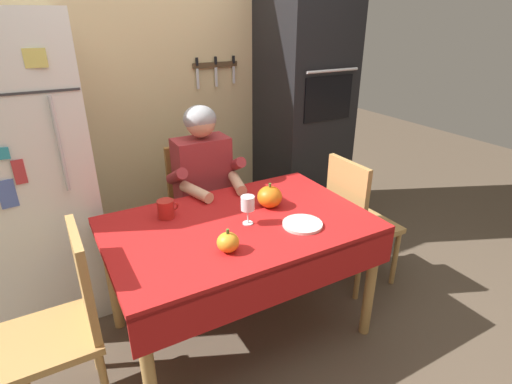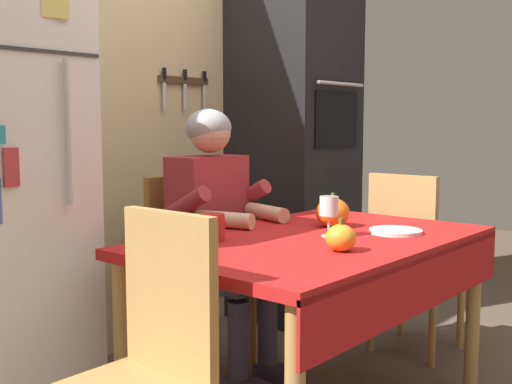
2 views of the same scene
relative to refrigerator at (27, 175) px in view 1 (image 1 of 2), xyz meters
The scene contains 14 objects.
ground_plane 1.62m from the refrigerator, 45.29° to the right, with size 10.00×10.00×0.00m, color brown.
back_wall_assembly 1.15m from the refrigerator, 21.32° to the left, with size 3.70×0.13×2.60m.
refrigerator is the anchor object (origin of this frame).
wall_oven 2.01m from the refrigerator, ahead, with size 0.60×0.64×2.10m.
dining_table 1.32m from the refrigerator, 42.91° to the right, with size 1.40×0.90×0.74m.
chair_behind_person 1.09m from the refrigerator, ahead, with size 0.40×0.40×0.93m.
seated_person 1.06m from the refrigerator, 15.43° to the right, with size 0.47×0.55×1.25m.
chair_right_side 2.06m from the refrigerator, 23.84° to the right, with size 0.40×0.40×0.93m.
chair_left_side 0.99m from the refrigerator, 86.91° to the right, with size 0.40×0.40×0.93m.
coffee_mug 0.89m from the refrigerator, 44.44° to the right, with size 0.12×0.09×0.10m.
wine_glass 1.34m from the refrigerator, 42.47° to the right, with size 0.07×0.07×0.16m.
pumpkin_large 1.43m from the refrigerator, 33.16° to the right, with size 0.14×0.14×0.15m.
pumpkin_medium 1.34m from the refrigerator, 54.59° to the right, with size 0.11×0.11×0.12m.
serving_tray 1.63m from the refrigerator, 40.91° to the right, with size 0.21×0.21×0.02m, color silver.
Camera 1 is at (-0.85, -1.60, 1.76)m, focal length 28.03 mm.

